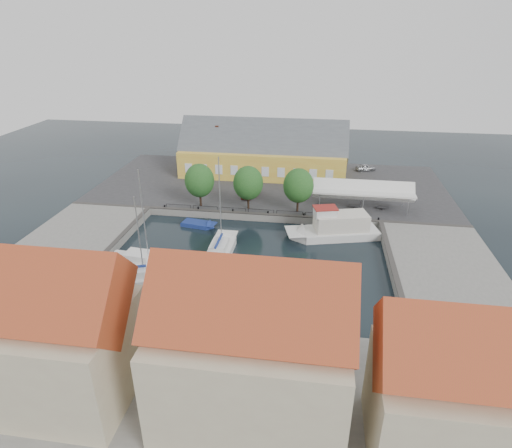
{
  "coord_description": "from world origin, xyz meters",
  "views": [
    {
      "loc": [
        7.38,
        -43.53,
        25.16
      ],
      "look_at": [
        0.0,
        6.0,
        1.5
      ],
      "focal_mm": 30.0,
      "sensor_mm": 36.0,
      "label": 1
    }
  ],
  "objects_px": {
    "trawler": "(336,230)",
    "west_boat_d": "(137,280)",
    "west_boat_c": "(142,264)",
    "launch_nw": "(198,225)",
    "car_red": "(249,192)",
    "center_sailboat": "(220,252)",
    "launch_sw": "(109,290)",
    "tent_canopy": "(363,191)",
    "warehouse": "(260,154)",
    "car_silver": "(366,167)"
  },
  "relations": [
    {
      "from": "warehouse",
      "to": "tent_canopy",
      "type": "bearing_deg",
      "value": -39.86
    },
    {
      "from": "center_sailboat",
      "to": "launch_sw",
      "type": "height_order",
      "value": "center_sailboat"
    },
    {
      "from": "tent_canopy",
      "to": "car_silver",
      "type": "relative_size",
      "value": 3.96
    },
    {
      "from": "tent_canopy",
      "to": "car_red",
      "type": "xyz_separation_m",
      "value": [
        -16.64,
        2.21,
        -2.0
      ]
    },
    {
      "from": "west_boat_c",
      "to": "launch_nw",
      "type": "distance_m",
      "value": 11.73
    },
    {
      "from": "center_sailboat",
      "to": "west_boat_d",
      "type": "relative_size",
      "value": 1.2
    },
    {
      "from": "trawler",
      "to": "launch_sw",
      "type": "height_order",
      "value": "trawler"
    },
    {
      "from": "west_boat_c",
      "to": "west_boat_d",
      "type": "xyz_separation_m",
      "value": [
        0.84,
        -3.44,
        0.01
      ]
    },
    {
      "from": "west_boat_d",
      "to": "launch_sw",
      "type": "distance_m",
      "value": 3.01
    },
    {
      "from": "trawler",
      "to": "launch_nw",
      "type": "height_order",
      "value": "trawler"
    },
    {
      "from": "tent_canopy",
      "to": "car_red",
      "type": "bearing_deg",
      "value": 172.44
    },
    {
      "from": "tent_canopy",
      "to": "west_boat_d",
      "type": "height_order",
      "value": "west_boat_d"
    },
    {
      "from": "west_boat_c",
      "to": "trawler",
      "type": "bearing_deg",
      "value": 25.8
    },
    {
      "from": "car_silver",
      "to": "car_red",
      "type": "relative_size",
      "value": 0.85
    },
    {
      "from": "center_sailboat",
      "to": "trawler",
      "type": "relative_size",
      "value": 1.0
    },
    {
      "from": "center_sailboat",
      "to": "west_boat_d",
      "type": "distance_m",
      "value": 10.36
    },
    {
      "from": "warehouse",
      "to": "car_silver",
      "type": "xyz_separation_m",
      "value": [
        18.59,
        3.84,
        -2.83
      ]
    },
    {
      "from": "car_red",
      "to": "launch_nw",
      "type": "height_order",
      "value": "car_red"
    },
    {
      "from": "trawler",
      "to": "west_boat_d",
      "type": "relative_size",
      "value": 1.2
    },
    {
      "from": "launch_nw",
      "to": "west_boat_c",
      "type": "bearing_deg",
      "value": -107.42
    },
    {
      "from": "car_silver",
      "to": "launch_sw",
      "type": "height_order",
      "value": "car_silver"
    },
    {
      "from": "warehouse",
      "to": "launch_nw",
      "type": "relative_size",
      "value": 5.75
    },
    {
      "from": "tent_canopy",
      "to": "car_red",
      "type": "height_order",
      "value": "tent_canopy"
    },
    {
      "from": "west_boat_c",
      "to": "launch_nw",
      "type": "xyz_separation_m",
      "value": [
        3.51,
        11.19,
        -0.17
      ]
    },
    {
      "from": "trawler",
      "to": "west_boat_d",
      "type": "bearing_deg",
      "value": -146.36
    },
    {
      "from": "warehouse",
      "to": "car_red",
      "type": "height_order",
      "value": "warehouse"
    },
    {
      "from": "center_sailboat",
      "to": "car_red",
      "type": "bearing_deg",
      "value": 87.29
    },
    {
      "from": "car_red",
      "to": "center_sailboat",
      "type": "bearing_deg",
      "value": -85.84
    },
    {
      "from": "warehouse",
      "to": "tent_canopy",
      "type": "distance_m",
      "value": 21.63
    },
    {
      "from": "warehouse",
      "to": "car_silver",
      "type": "bearing_deg",
      "value": 11.68
    },
    {
      "from": "trawler",
      "to": "launch_sw",
      "type": "distance_m",
      "value": 28.4
    },
    {
      "from": "car_red",
      "to": "west_boat_d",
      "type": "xyz_separation_m",
      "value": [
        -8.21,
        -23.92,
        -1.41
      ]
    },
    {
      "from": "warehouse",
      "to": "launch_nw",
      "type": "distance_m",
      "value": 22.1
    },
    {
      "from": "car_silver",
      "to": "warehouse",
      "type": "bearing_deg",
      "value": 81.6
    },
    {
      "from": "car_red",
      "to": "trawler",
      "type": "relative_size",
      "value": 0.34
    },
    {
      "from": "tent_canopy",
      "to": "trawler",
      "type": "bearing_deg",
      "value": -115.86
    },
    {
      "from": "center_sailboat",
      "to": "launch_sw",
      "type": "bearing_deg",
      "value": -137.03
    },
    {
      "from": "car_silver",
      "to": "west_boat_c",
      "type": "xyz_separation_m",
      "value": [
        -27.69,
        -35.97,
        -1.34
      ]
    },
    {
      "from": "launch_sw",
      "to": "west_boat_d",
      "type": "bearing_deg",
      "value": 38.59
    },
    {
      "from": "warehouse",
      "to": "tent_canopy",
      "type": "relative_size",
      "value": 2.04
    },
    {
      "from": "warehouse",
      "to": "tent_canopy",
      "type": "height_order",
      "value": "warehouse"
    },
    {
      "from": "warehouse",
      "to": "launch_nw",
      "type": "bearing_deg",
      "value": -104.93
    },
    {
      "from": "center_sailboat",
      "to": "west_boat_c",
      "type": "bearing_deg",
      "value": -155.4
    },
    {
      "from": "tent_canopy",
      "to": "west_boat_d",
      "type": "xyz_separation_m",
      "value": [
        -24.85,
        -21.71,
        -3.41
      ]
    },
    {
      "from": "car_red",
      "to": "west_boat_d",
      "type": "distance_m",
      "value": 25.33
    },
    {
      "from": "west_boat_c",
      "to": "west_boat_d",
      "type": "bearing_deg",
      "value": -76.23
    },
    {
      "from": "tent_canopy",
      "to": "west_boat_c",
      "type": "bearing_deg",
      "value": -144.58
    },
    {
      "from": "car_red",
      "to": "car_silver",
      "type": "bearing_deg",
      "value": 46.61
    },
    {
      "from": "car_silver",
      "to": "west_boat_d",
      "type": "distance_m",
      "value": 47.7
    },
    {
      "from": "launch_nw",
      "to": "warehouse",
      "type": "bearing_deg",
      "value": 75.07
    }
  ]
}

